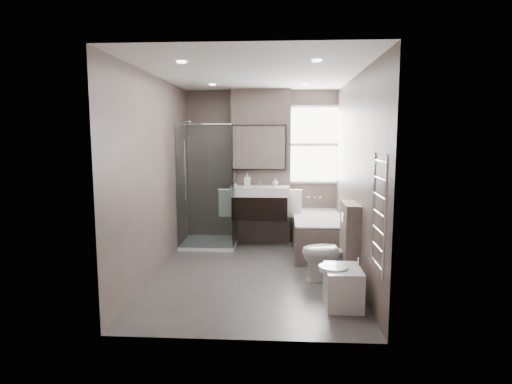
# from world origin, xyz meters

# --- Properties ---
(room) EXTENTS (2.70, 3.90, 2.70)m
(room) POSITION_xyz_m (0.00, 0.00, 1.30)
(room) COLOR #45413F
(room) RESTS_ON ground
(vanity_pier) EXTENTS (1.00, 0.25, 2.60)m
(vanity_pier) POSITION_xyz_m (0.00, 1.77, 1.30)
(vanity_pier) COLOR brown
(vanity_pier) RESTS_ON ground
(vanity) EXTENTS (0.95, 0.47, 0.66)m
(vanity) POSITION_xyz_m (0.00, 1.43, 0.74)
(vanity) COLOR black
(vanity) RESTS_ON vanity_pier
(mirror_cabinet) EXTENTS (0.86, 0.08, 0.76)m
(mirror_cabinet) POSITION_xyz_m (0.00, 1.61, 1.63)
(mirror_cabinet) COLOR black
(mirror_cabinet) RESTS_ON vanity_pier
(towel_left) EXTENTS (0.24, 0.06, 0.44)m
(towel_left) POSITION_xyz_m (-0.56, 1.40, 0.72)
(towel_left) COLOR silver
(towel_left) RESTS_ON vanity_pier
(towel_right) EXTENTS (0.24, 0.06, 0.44)m
(towel_right) POSITION_xyz_m (0.56, 1.40, 0.72)
(towel_right) COLOR silver
(towel_right) RESTS_ON vanity_pier
(shower_enclosure) EXTENTS (0.90, 0.90, 2.00)m
(shower_enclosure) POSITION_xyz_m (-0.75, 1.35, 0.49)
(shower_enclosure) COLOR white
(shower_enclosure) RESTS_ON ground
(bathtub) EXTENTS (0.75, 1.60, 0.57)m
(bathtub) POSITION_xyz_m (0.92, 1.10, 0.32)
(bathtub) COLOR brown
(bathtub) RESTS_ON ground
(window) EXTENTS (0.98, 0.06, 1.33)m
(window) POSITION_xyz_m (0.90, 1.88, 1.68)
(window) COLOR white
(window) RESTS_ON room
(toilet) EXTENTS (0.74, 0.46, 0.72)m
(toilet) POSITION_xyz_m (0.97, -0.22, 0.36)
(toilet) COLOR white
(toilet) RESTS_ON ground
(cistern_box) EXTENTS (0.19, 0.55, 1.00)m
(cistern_box) POSITION_xyz_m (1.21, -0.25, 0.50)
(cistern_box) COLOR brown
(cistern_box) RESTS_ON ground
(bidet) EXTENTS (0.45, 0.53, 0.54)m
(bidet) POSITION_xyz_m (1.01, -1.05, 0.22)
(bidet) COLOR white
(bidet) RESTS_ON ground
(towel_radiator) EXTENTS (0.03, 0.49, 1.10)m
(towel_radiator) POSITION_xyz_m (1.25, -1.60, 1.12)
(towel_radiator) COLOR silver
(towel_radiator) RESTS_ON room
(soap_bottle_a) EXTENTS (0.10, 0.10, 0.21)m
(soap_bottle_a) POSITION_xyz_m (-0.21, 1.45, 1.11)
(soap_bottle_a) COLOR white
(soap_bottle_a) RESTS_ON vanity
(soap_bottle_b) EXTENTS (0.10, 0.10, 0.12)m
(soap_bottle_b) POSITION_xyz_m (0.25, 1.55, 1.06)
(soap_bottle_b) COLOR white
(soap_bottle_b) RESTS_ON vanity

